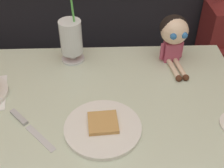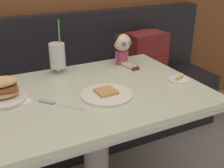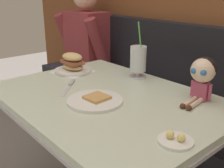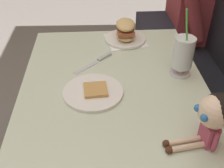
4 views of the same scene
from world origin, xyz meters
name	(u,v)px [view 4 (image 4 of 4)]	position (x,y,z in m)	size (l,w,h in m)	color
diner_table	(114,122)	(0.00, 0.18, 0.54)	(1.11, 0.81, 0.74)	beige
toast_plate	(93,92)	(0.03, 0.09, 0.75)	(0.25, 0.25, 0.03)	white
milkshake_glass	(183,54)	(-0.09, 0.49, 0.84)	(0.10, 0.10, 0.32)	silver
sandwich_plate	(125,33)	(-0.43, 0.27, 0.79)	(0.23, 0.23, 0.12)	white
butter_knife	(100,60)	(-0.23, 0.12, 0.74)	(0.17, 0.18, 0.01)	silver
seated_doll	(215,114)	(0.32, 0.47, 0.87)	(0.13, 0.23, 0.20)	#B74C6B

